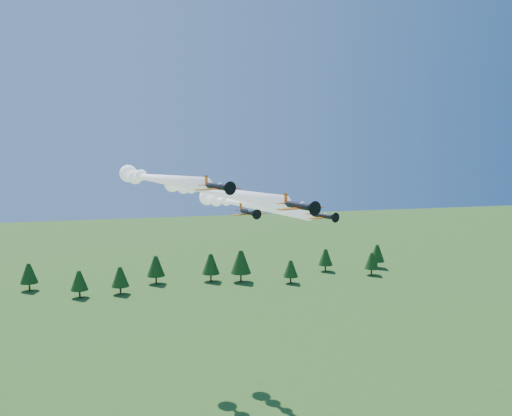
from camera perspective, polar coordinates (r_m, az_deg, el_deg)
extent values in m
cylinder|color=black|center=(87.87, 4.33, 0.23)|extent=(2.50, 5.78, 1.06)
cone|color=black|center=(85.17, 5.59, 0.01)|extent=(1.27, 1.19, 1.06)
cone|color=black|center=(84.66, 5.84, -0.03)|extent=(0.57, 0.58, 0.46)
cylinder|color=black|center=(84.52, 5.92, -0.04)|extent=(2.15, 0.62, 2.22)
cube|color=#D15809|center=(87.56, 4.48, -0.02)|extent=(7.91, 3.41, 0.13)
cube|color=#D15809|center=(90.95, 2.99, 0.49)|extent=(3.19, 1.66, 0.07)
cube|color=#D15809|center=(90.95, 2.96, 1.02)|extent=(0.35, 0.99, 1.53)
ellipsoid|color=#96C7E7|center=(87.05, 4.68, 0.45)|extent=(1.06, 1.42, 0.66)
sphere|color=white|center=(123.25, -6.42, 2.04)|extent=(2.30, 2.30, 2.30)
sphere|color=white|center=(127.95, -7.35, 2.19)|extent=(3.00, 3.00, 3.00)
sphere|color=white|center=(132.68, -8.22, 2.33)|extent=(3.70, 3.70, 3.70)
cylinder|color=black|center=(89.16, -3.90, 2.15)|extent=(2.66, 5.49, 1.01)
cone|color=black|center=(86.42, -2.86, 2.02)|extent=(1.24, 1.18, 1.01)
cone|color=black|center=(85.90, -2.65, 1.99)|extent=(0.56, 0.57, 0.44)
cylinder|color=black|center=(85.75, -2.59, 1.99)|extent=(2.02, 0.70, 2.12)
cube|color=#D15809|center=(88.83, -3.77, 1.93)|extent=(7.51, 3.63, 0.12)
cube|color=#D15809|center=(92.28, -4.99, 2.33)|extent=(3.05, 1.73, 0.07)
cube|color=#D15809|center=(92.31, -5.03, 2.83)|extent=(0.39, 0.94, 1.46)
ellipsoid|color=#96C7E7|center=(88.34, -3.61, 2.38)|extent=(1.07, 1.38, 0.63)
sphere|color=white|center=(117.25, -11.43, 3.10)|extent=(2.30, 2.30, 2.30)
sphere|color=white|center=(120.81, -12.12, 3.19)|extent=(3.00, 3.00, 3.00)
sphere|color=white|center=(124.40, -12.76, 3.26)|extent=(3.70, 3.70, 3.70)
cylinder|color=black|center=(102.09, 6.66, -0.76)|extent=(2.44, 4.68, 0.87)
cone|color=black|center=(100.11, 7.70, -0.92)|extent=(1.08, 1.03, 0.87)
cone|color=black|center=(99.74, 7.91, -0.95)|extent=(0.49, 0.50, 0.38)
cylinder|color=black|center=(99.63, 7.96, -0.96)|extent=(1.71, 0.67, 1.82)
cube|color=#D15809|center=(101.88, 6.78, -0.93)|extent=(6.41, 3.33, 0.10)
cube|color=#D15809|center=(104.36, 5.52, -0.56)|extent=(2.61, 1.56, 0.06)
cube|color=#D15809|center=(104.34, 5.50, -0.18)|extent=(0.36, 0.80, 1.25)
ellipsoid|color=#96C7E7|center=(101.48, 6.95, -0.61)|extent=(0.95, 1.19, 0.54)
sphere|color=white|center=(127.48, -3.06, 0.74)|extent=(2.30, 2.30, 2.30)
sphere|color=white|center=(130.89, -4.01, 0.89)|extent=(3.00, 3.00, 3.00)
sphere|color=white|center=(134.33, -4.92, 1.02)|extent=(3.70, 3.70, 3.70)
cylinder|color=black|center=(103.67, -0.78, -0.43)|extent=(1.83, 4.84, 0.88)
cone|color=black|center=(101.20, -0.09, -0.60)|extent=(1.02, 0.96, 0.88)
cone|color=black|center=(100.73, 0.05, -0.63)|extent=(0.46, 0.47, 0.39)
cylinder|color=black|center=(100.60, 0.09, -0.64)|extent=(1.82, 0.41, 1.85)
cube|color=#D15809|center=(103.39, -0.69, -0.60)|extent=(6.64, 2.49, 0.11)
cube|color=#D15809|center=(106.47, -1.52, -0.22)|extent=(2.66, 1.25, 0.06)
cube|color=#D15809|center=(106.46, -1.54, 0.16)|extent=(0.25, 0.84, 1.28)
ellipsoid|color=#96C7E7|center=(102.92, -0.58, -0.28)|extent=(0.84, 1.17, 0.55)
cylinder|color=#382314|center=(200.90, -13.39, -8.00)|extent=(0.60, 0.60, 2.62)
cone|color=#103711|center=(199.78, -13.43, -6.70)|extent=(5.98, 5.98, 6.73)
cylinder|color=#382314|center=(213.43, -4.53, -6.94)|extent=(0.60, 0.60, 2.88)
cone|color=#103711|center=(212.28, -4.55, -5.59)|extent=(6.59, 6.59, 7.41)
cylinder|color=#382314|center=(230.68, 6.95, -5.99)|extent=(0.60, 0.60, 2.51)
cone|color=#103711|center=(229.75, 6.97, -4.89)|extent=(5.74, 5.74, 6.46)
cylinder|color=#382314|center=(227.17, 11.47, -6.28)|extent=(0.60, 0.60, 2.45)
cone|color=#103711|center=(226.24, 11.50, -5.19)|extent=(5.61, 5.61, 6.31)
cylinder|color=#382314|center=(214.90, -21.71, -7.33)|extent=(0.60, 0.60, 2.67)
cone|color=#103711|center=(213.84, -21.77, -6.09)|extent=(6.11, 6.11, 6.87)
cylinder|color=#382314|center=(212.44, -9.96, -7.08)|extent=(0.60, 0.60, 2.87)
cone|color=#103711|center=(211.29, -9.99, -5.73)|extent=(6.56, 6.56, 7.38)
cylinder|color=#382314|center=(211.99, -1.52, -6.96)|extent=(0.60, 0.60, 3.29)
cone|color=#103711|center=(210.69, -1.53, -5.40)|extent=(7.52, 7.52, 8.46)
cylinder|color=#382314|center=(240.08, 11.99, -5.56)|extent=(0.60, 0.60, 2.69)
cone|color=#103711|center=(239.13, 12.01, -4.44)|extent=(6.15, 6.15, 6.92)
cylinder|color=#382314|center=(200.12, -17.22, -8.19)|extent=(0.60, 0.60, 2.53)
cone|color=#103711|center=(199.04, -17.26, -6.93)|extent=(5.79, 5.79, 6.51)
cylinder|color=#382314|center=(210.47, 3.48, -7.19)|extent=(0.60, 0.60, 2.38)
cone|color=#103711|center=(209.50, 3.49, -6.07)|extent=(5.43, 5.43, 6.11)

